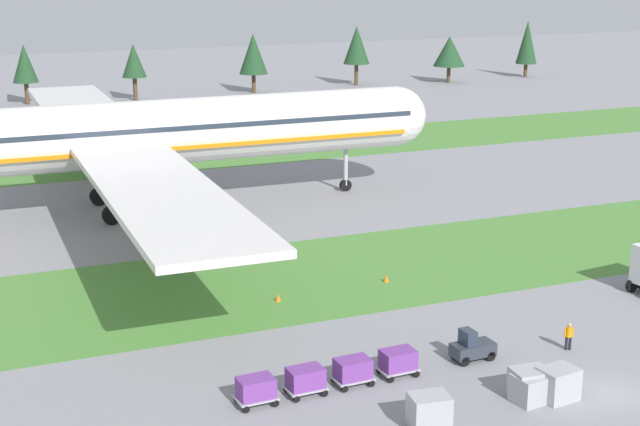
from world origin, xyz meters
name	(u,v)px	position (x,y,z in m)	size (l,w,h in m)	color
ground_plane	(608,393)	(0.00, 0.00, 0.00)	(400.00, 400.00, 0.00)	gray
grass_strip_near	(404,263)	(0.00, 24.44, 0.00)	(320.00, 17.40, 0.01)	#4C8438
grass_strip_far	(227,151)	(0.00, 71.25, 0.00)	(320.00, 17.40, 0.01)	#4C8438
airliner	(124,134)	(-16.82, 47.87, 7.39)	(61.49, 75.34, 20.64)	silver
baggage_tug	(472,347)	(-4.69, 6.68, 0.81)	(2.65, 1.40, 1.97)	#2D333D
cargo_dolly_lead	(398,360)	(-9.71, 6.49, 0.92)	(2.26, 1.58, 1.55)	#A3A3A8
cargo_dolly_second	(353,369)	(-12.61, 6.38, 0.92)	(2.26, 1.58, 1.55)	#A3A3A8
cargo_dolly_third	(305,379)	(-15.51, 6.26, 0.92)	(2.26, 1.58, 1.55)	#A3A3A8
cargo_dolly_fourth	(256,389)	(-18.40, 6.15, 0.92)	(2.26, 1.58, 1.55)	#A3A3A8
ground_crew_marshaller	(569,335)	(1.58, 5.75, 0.95)	(0.52, 0.36, 1.74)	black
uld_container_0	(532,388)	(-4.53, 0.80, 0.77)	(2.00, 1.60, 1.54)	#A3A3A8
uld_container_1	(429,411)	(-11.07, 0.35, 0.89)	(2.00, 1.60, 1.79)	#A3A3A8
uld_container_2	(558,384)	(-3.06, 0.49, 0.90)	(2.00, 1.60, 1.80)	#A3A3A8
uld_container_3	(530,384)	(-4.40, 1.16, 0.85)	(2.00, 1.60, 1.70)	#A3A3A8
taxiway_marker_2	(278,298)	(-11.94, 20.40, 0.26)	(0.44, 0.44, 0.53)	orange
taxiway_marker_3	(386,278)	(-3.19, 21.13, 0.28)	(0.44, 0.44, 0.55)	orange
distant_tree_line	(134,57)	(-1.23, 118.84, 6.85)	(157.66, 9.72, 12.67)	#4C3823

